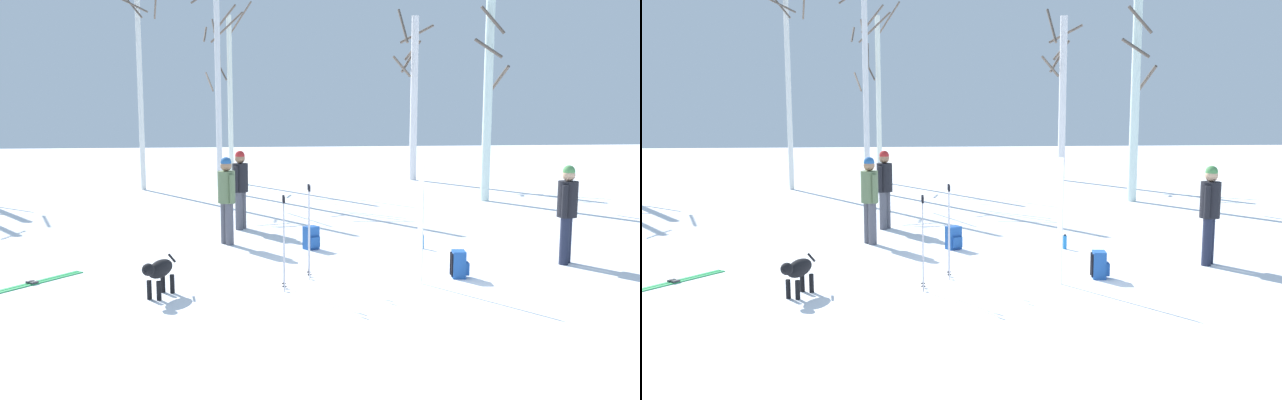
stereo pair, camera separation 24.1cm
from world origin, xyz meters
TOP-DOWN VIEW (x-y plane):
  - ground_plane at (0.00, 0.00)m, footprint 60.00×60.00m
  - person_0 at (-2.18, 4.81)m, footprint 0.34×0.48m
  - person_1 at (-2.43, 3.22)m, footprint 0.34×0.46m
  - person_2 at (3.46, 0.98)m, footprint 0.35×0.44m
  - dog at (-3.29, -0.48)m, footprint 0.44×0.84m
  - ski_pair_planted_0 at (0.64, -0.08)m, footprint 0.07×0.13m
  - ski_pair_lying_0 at (-5.38, 0.41)m, footprint 1.32×1.61m
  - ski_poles_0 at (-1.04, 0.43)m, footprint 0.07×0.27m
  - ski_poles_1 at (-1.47, -0.24)m, footprint 0.07×0.27m
  - backpack_0 at (-0.82, 2.58)m, footprint 0.33×0.34m
  - backpack_1 at (1.35, 0.20)m, footprint 0.31×0.28m
  - water_bottle_0 at (1.28, 2.43)m, footprint 0.07×0.07m
  - birch_tree_2 at (-5.27, 11.72)m, footprint 1.48×1.48m
  - birch_tree_3 at (-2.88, 11.22)m, footprint 1.56×1.14m
  - birch_tree_4 at (-2.62, 13.48)m, footprint 1.60×1.59m
  - birch_tree_5 at (3.60, 13.53)m, footprint 1.46×1.46m
  - birch_tree_6 at (4.50, 8.44)m, footprint 1.02×1.02m

SIDE VIEW (x-z plane):
  - ground_plane at x=0.00m, z-range 0.00..0.00m
  - ski_pair_lying_0 at x=-5.38m, z-range -0.01..0.03m
  - water_bottle_0 at x=1.28m, z-range -0.01..0.27m
  - backpack_0 at x=-0.82m, z-range -0.01..0.43m
  - backpack_1 at x=1.35m, z-range -0.01..0.43m
  - dog at x=-3.29m, z-range 0.10..0.67m
  - ski_poles_1 at x=-1.47m, z-range 0.05..1.47m
  - ski_poles_0 at x=-1.04m, z-range 0.05..1.55m
  - ski_pair_planted_0 at x=0.64m, z-range -0.01..1.96m
  - person_0 at x=-2.18m, z-range 0.12..1.84m
  - person_1 at x=-2.43m, z-range 0.12..1.84m
  - person_2 at x=3.46m, z-range 0.12..1.84m
  - birch_tree_6 at x=4.50m, z-range 0.08..5.56m
  - birch_tree_4 at x=-2.62m, z-range -0.03..5.91m
  - birch_tree_5 at x=3.60m, z-range 0.07..5.86m
  - birch_tree_3 at x=-2.88m, z-range 0.11..7.46m
  - birch_tree_2 at x=-5.27m, z-range 0.20..7.80m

